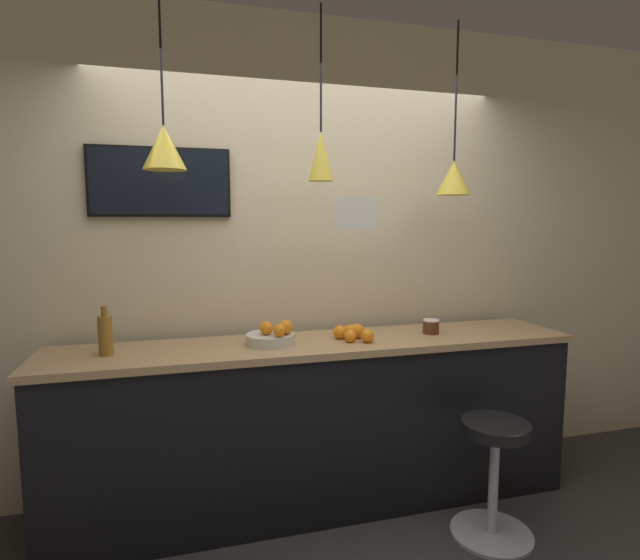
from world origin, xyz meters
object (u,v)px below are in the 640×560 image
object	(u,v)px
fruit_bowl	(272,337)
spread_jar	(431,327)
bar_stool	(494,463)
mounted_tv	(160,182)
juice_bottle	(105,334)

from	to	relation	value
fruit_bowl	spread_jar	size ratio (longest dim) A/B	2.70
fruit_bowl	spread_jar	distance (m)	0.98
bar_stool	mounted_tv	world-z (taller)	mounted_tv
bar_stool	juice_bottle	size ratio (longest dim) A/B	2.47
bar_stool	mounted_tv	distance (m)	2.38
bar_stool	fruit_bowl	bearing A→B (deg)	153.78
bar_stool	spread_jar	bearing A→B (deg)	100.24
bar_stool	juice_bottle	world-z (taller)	juice_bottle
bar_stool	mounted_tv	size ratio (longest dim) A/B	0.80
fruit_bowl	juice_bottle	size ratio (longest dim) A/B	1.07
spread_jar	fruit_bowl	bearing A→B (deg)	-179.46
juice_bottle	mounted_tv	bearing A→B (deg)	49.70
fruit_bowl	juice_bottle	distance (m)	0.86
fruit_bowl	mounted_tv	bearing A→B (deg)	148.98
spread_jar	mounted_tv	bearing A→B (deg)	167.85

